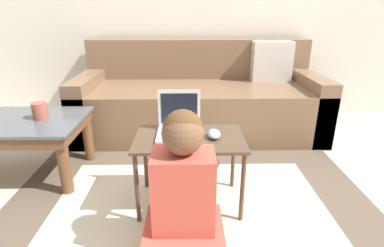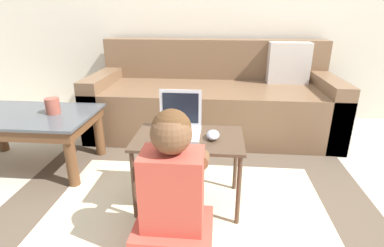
{
  "view_description": "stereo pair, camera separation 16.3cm",
  "coord_description": "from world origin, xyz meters",
  "px_view_note": "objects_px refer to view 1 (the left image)",
  "views": [
    {
      "loc": [
        -0.04,
        -1.48,
        1.06
      ],
      "look_at": [
        -0.01,
        0.04,
        0.48
      ],
      "focal_mm": 28.0,
      "sensor_mm": 36.0,
      "label": 1
    },
    {
      "loc": [
        0.12,
        -1.48,
        1.06
      ],
      "look_at": [
        -0.01,
        0.04,
        0.48
      ],
      "focal_mm": 28.0,
      "sensor_mm": 36.0,
      "label": 2
    }
  ],
  "objects_px": {
    "computer_mouse": "(214,134)",
    "person_seated": "(183,197)",
    "couch": "(200,100)",
    "laptop_desk": "(190,146)",
    "cup_on_table": "(40,111)",
    "laptop": "(179,128)",
    "coffee_table": "(12,130)"
  },
  "relations": [
    {
      "from": "coffee_table",
      "to": "cup_on_table",
      "type": "xyz_separation_m",
      "value": [
        0.19,
        0.02,
        0.12
      ]
    },
    {
      "from": "cup_on_table",
      "to": "person_seated",
      "type": "bearing_deg",
      "value": -38.63
    },
    {
      "from": "couch",
      "to": "person_seated",
      "type": "distance_m",
      "value": 1.55
    },
    {
      "from": "couch",
      "to": "laptop",
      "type": "height_order",
      "value": "couch"
    },
    {
      "from": "couch",
      "to": "person_seated",
      "type": "xyz_separation_m",
      "value": [
        -0.14,
        -1.55,
        0.02
      ]
    },
    {
      "from": "coffee_table",
      "to": "laptop_desk",
      "type": "xyz_separation_m",
      "value": [
        1.15,
        -0.34,
        0.04
      ]
    },
    {
      "from": "couch",
      "to": "laptop_desk",
      "type": "bearing_deg",
      "value": -95.33
    },
    {
      "from": "coffee_table",
      "to": "couch",
      "type": "bearing_deg",
      "value": 33.33
    },
    {
      "from": "laptop",
      "to": "person_seated",
      "type": "height_order",
      "value": "person_seated"
    },
    {
      "from": "laptop_desk",
      "to": "cup_on_table",
      "type": "relative_size",
      "value": 5.54
    },
    {
      "from": "couch",
      "to": "laptop",
      "type": "bearing_deg",
      "value": -98.28
    },
    {
      "from": "couch",
      "to": "coffee_table",
      "type": "relative_size",
      "value": 2.3
    },
    {
      "from": "laptop",
      "to": "person_seated",
      "type": "xyz_separation_m",
      "value": [
        0.03,
        -0.41,
        -0.16
      ]
    },
    {
      "from": "person_seated",
      "to": "computer_mouse",
      "type": "bearing_deg",
      "value": 66.62
    },
    {
      "from": "couch",
      "to": "cup_on_table",
      "type": "relative_size",
      "value": 19.85
    },
    {
      "from": "couch",
      "to": "person_seated",
      "type": "relative_size",
      "value": 3.02
    },
    {
      "from": "laptop_desk",
      "to": "laptop",
      "type": "bearing_deg",
      "value": 149.31
    },
    {
      "from": "computer_mouse",
      "to": "person_seated",
      "type": "relative_size",
      "value": 0.15
    },
    {
      "from": "computer_mouse",
      "to": "cup_on_table",
      "type": "relative_size",
      "value": 1.0
    },
    {
      "from": "computer_mouse",
      "to": "cup_on_table",
      "type": "height_order",
      "value": "cup_on_table"
    },
    {
      "from": "person_seated",
      "to": "laptop",
      "type": "bearing_deg",
      "value": 93.69
    },
    {
      "from": "laptop_desk",
      "to": "laptop",
      "type": "xyz_separation_m",
      "value": [
        -0.06,
        0.03,
        0.09
      ]
    },
    {
      "from": "coffee_table",
      "to": "laptop_desk",
      "type": "bearing_deg",
      "value": -16.54
    },
    {
      "from": "computer_mouse",
      "to": "couch",
      "type": "bearing_deg",
      "value": 91.07
    },
    {
      "from": "couch",
      "to": "cup_on_table",
      "type": "xyz_separation_m",
      "value": [
        -1.07,
        -0.8,
        0.17
      ]
    },
    {
      "from": "couch",
      "to": "coffee_table",
      "type": "bearing_deg",
      "value": -146.67
    },
    {
      "from": "laptop_desk",
      "to": "computer_mouse",
      "type": "relative_size",
      "value": 5.55
    },
    {
      "from": "couch",
      "to": "cup_on_table",
      "type": "height_order",
      "value": "couch"
    },
    {
      "from": "couch",
      "to": "laptop_desk",
      "type": "xyz_separation_m",
      "value": [
        -0.11,
        -1.17,
        0.08
      ]
    },
    {
      "from": "coffee_table",
      "to": "cup_on_table",
      "type": "distance_m",
      "value": 0.23
    },
    {
      "from": "coffee_table",
      "to": "person_seated",
      "type": "height_order",
      "value": "person_seated"
    },
    {
      "from": "laptop_desk",
      "to": "person_seated",
      "type": "relative_size",
      "value": 0.84
    }
  ]
}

